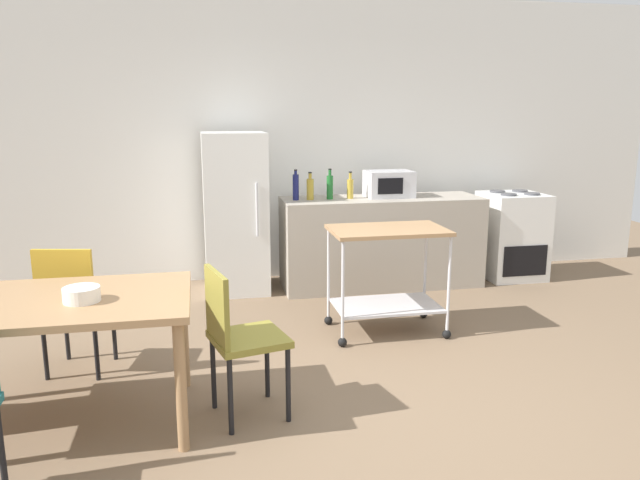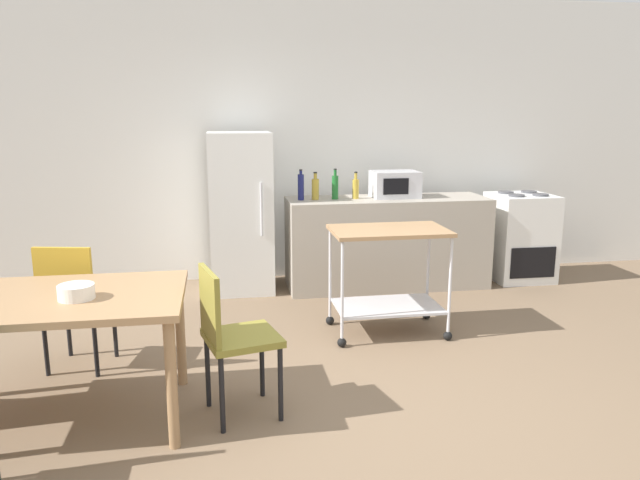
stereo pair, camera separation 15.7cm
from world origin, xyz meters
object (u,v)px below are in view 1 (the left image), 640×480
at_px(refrigerator, 235,213).
at_px(bottle_hot_sauce, 350,188).
at_px(bottle_sesame_oil, 330,187).
at_px(microwave, 389,184).
at_px(chair_mustard, 73,300).
at_px(dining_table, 50,313).
at_px(kitchen_cart, 387,263).
at_px(stove_oven, 512,235).
at_px(fruit_bowl, 82,294).
at_px(bottle_sparkling_water, 296,187).
at_px(bottle_olive_oil, 310,188).
at_px(chair_olive, 238,333).

relative_size(refrigerator, bottle_hot_sauce, 5.85).
relative_size(bottle_sesame_oil, microwave, 0.65).
bearing_deg(bottle_hot_sauce, chair_mustard, -144.24).
bearing_deg(dining_table, bottle_hot_sauce, 46.31).
distance_m(kitchen_cart, bottle_sesame_oil, 1.40).
relative_size(stove_oven, fruit_bowl, 4.75).
distance_m(bottle_sparkling_water, bottle_hot_sauce, 0.55).
bearing_deg(bottle_sesame_oil, microwave, 3.67).
bearing_deg(bottle_olive_oil, dining_table, -128.25).
bearing_deg(kitchen_cart, stove_oven, 36.24).
bearing_deg(chair_mustard, kitchen_cart, -159.25).
bearing_deg(fruit_bowl, refrigerator, 69.03).
bearing_deg(bottle_sesame_oil, refrigerator, 174.33).
bearing_deg(dining_table, kitchen_cart, 25.55).
height_order(chair_mustard, kitchen_cart, chair_mustard).
distance_m(dining_table, bottle_sparkling_water, 2.98).
bearing_deg(bottle_olive_oil, kitchen_cart, -74.19).
relative_size(dining_table, refrigerator, 0.97).
xyz_separation_m(chair_mustard, fruit_bowl, (0.21, -0.81, 0.27)).
relative_size(bottle_olive_oil, bottle_sesame_oil, 0.90).
height_order(chair_mustard, bottle_sesame_oil, bottle_sesame_oil).
height_order(chair_olive, bottle_sparkling_water, bottle_sparkling_water).
bearing_deg(bottle_sesame_oil, stove_oven, 0.29).
distance_m(dining_table, kitchen_cart, 2.51).
bearing_deg(bottle_sparkling_water, fruit_bowl, -122.33).
relative_size(dining_table, fruit_bowl, 7.74).
relative_size(bottle_sesame_oil, fruit_bowl, 1.54).
relative_size(chair_mustard, bottle_sparkling_water, 3.00).
relative_size(stove_oven, bottle_sparkling_water, 3.10).
bearing_deg(kitchen_cart, bottle_sesame_oil, 97.69).
height_order(dining_table, bottle_sparkling_water, bottle_sparkling_water).
distance_m(stove_oven, microwave, 1.48).
relative_size(chair_mustard, refrigerator, 0.57).
xyz_separation_m(refrigerator, kitchen_cart, (1.10, -1.40, -0.20)).
height_order(bottle_sparkling_water, microwave, bottle_sparkling_water).
xyz_separation_m(stove_oven, microwave, (-1.37, 0.03, 0.58)).
height_order(kitchen_cart, bottle_hot_sauce, bottle_hot_sauce).
height_order(chair_mustard, bottle_olive_oil, bottle_olive_oil).
height_order(dining_table, fruit_bowl, fruit_bowl).
bearing_deg(bottle_sparkling_water, refrigerator, 170.79).
xyz_separation_m(refrigerator, bottle_hot_sauce, (1.12, -0.09, 0.23)).
distance_m(chair_olive, fruit_bowl, 0.86).
distance_m(bottle_sesame_oil, fruit_bowl, 3.13).
bearing_deg(chair_olive, bottle_sparkling_water, -30.55).
relative_size(dining_table, stove_oven, 1.63).
relative_size(stove_oven, kitchen_cart, 1.01).
height_order(chair_mustard, fruit_bowl, chair_mustard).
height_order(bottle_olive_oil, bottle_sesame_oil, bottle_sesame_oil).
xyz_separation_m(bottle_sparkling_water, bottle_olive_oil, (0.14, 0.01, -0.02)).
distance_m(kitchen_cart, microwave, 1.49).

